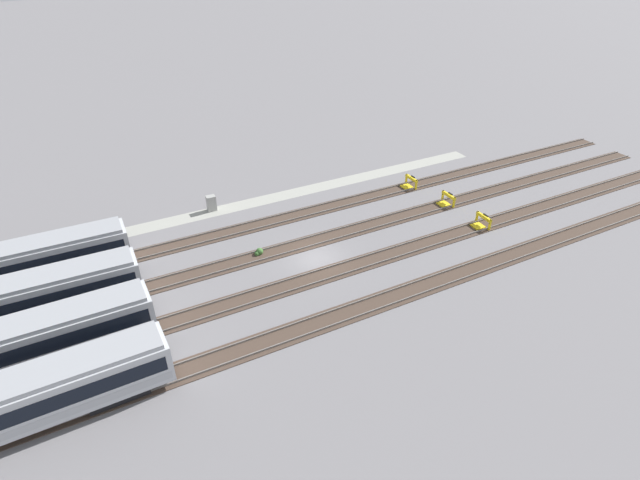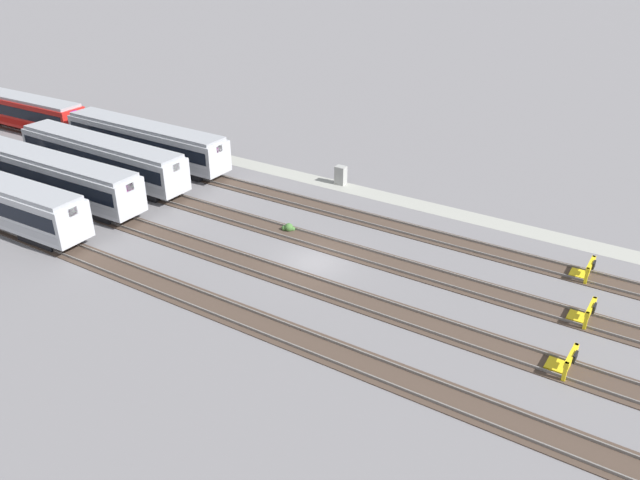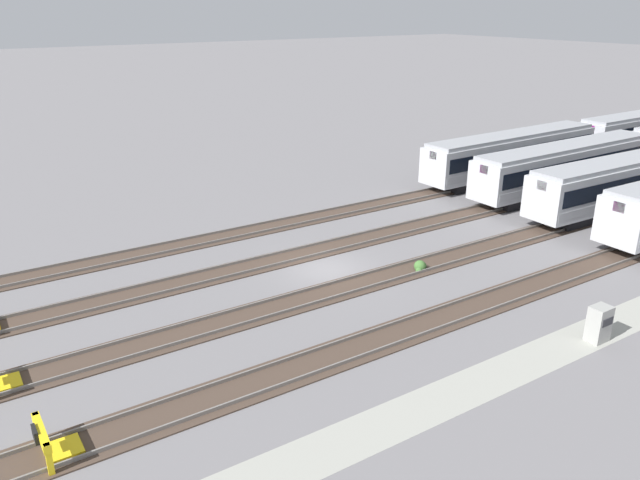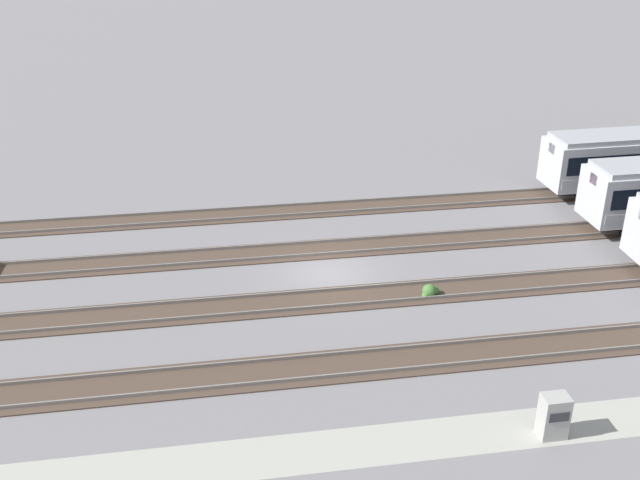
{
  "view_description": "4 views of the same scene",
  "coord_description": "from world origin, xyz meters",
  "views": [
    {
      "loc": [
        16.27,
        32.11,
        25.03
      ],
      "look_at": [
        -0.41,
        0.0,
        1.8
      ],
      "focal_mm": 28.0,
      "sensor_mm": 36.0,
      "label": 1
    },
    {
      "loc": [
        -19.54,
        30.29,
        20.54
      ],
      "look_at": [
        -0.41,
        0.0,
        1.8
      ],
      "focal_mm": 35.0,
      "sensor_mm": 36.0,
      "label": 2
    },
    {
      "loc": [
        -17.25,
        -25.82,
        13.54
      ],
      "look_at": [
        -0.41,
        0.0,
        1.8
      ],
      "focal_mm": 35.0,
      "sensor_mm": 36.0,
      "label": 3
    },
    {
      "loc": [
        -5.41,
        -31.18,
        16.96
      ],
      "look_at": [
        -0.41,
        0.0,
        1.8
      ],
      "focal_mm": 42.0,
      "sensor_mm": 36.0,
      "label": 4
    }
  ],
  "objects": [
    {
      "name": "ground_plane",
      "position": [
        0.0,
        0.0,
        0.0
      ],
      "size": [
        400.0,
        400.0,
        0.0
      ],
      "primitive_type": "plane",
      "color": "slate"
    },
    {
      "name": "service_walkway",
      "position": [
        0.0,
        -12.21,
        0.0
      ],
      "size": [
        54.0,
        2.0,
        0.01
      ],
      "primitive_type": "cube",
      "color": "#9E9E93",
      "rests_on": "ground"
    },
    {
      "name": "rail_track_nearest",
      "position": [
        0.0,
        -7.63,
        0.04
      ],
      "size": [
        90.0,
        2.23,
        0.21
      ],
      "color": "#47382D",
      "rests_on": "ground"
    },
    {
      "name": "rail_track_near_inner",
      "position": [
        0.0,
        -2.54,
        0.04
      ],
      "size": [
        90.0,
        2.24,
        0.21
      ],
      "color": "#47382D",
      "rests_on": "ground"
    },
    {
      "name": "rail_track_middle",
      "position": [
        0.0,
        2.54,
        0.04
      ],
      "size": [
        90.0,
        2.24,
        0.21
      ],
      "color": "#47382D",
      "rests_on": "ground"
    },
    {
      "name": "rail_track_far_inner",
      "position": [
        0.0,
        7.63,
        0.04
      ],
      "size": [
        90.0,
        2.23,
        0.21
      ],
      "color": "#47382D",
      "rests_on": "ground"
    },
    {
      "name": "subway_car_front_row_centre",
      "position": [
        42.47,
        -7.66,
        2.04
      ],
      "size": [
        18.06,
        3.26,
        3.7
      ],
      "color": "red",
      "rests_on": "ground"
    },
    {
      "name": "subway_car_front_row_rightmost",
      "position": [
        23.33,
        2.51,
        2.04
      ],
      "size": [
        18.03,
        3.06,
        3.7
      ],
      "color": "#B7BABF",
      "rests_on": "ground"
    },
    {
      "name": "subway_car_back_row_leftmost",
      "position": [
        23.33,
        -2.51,
        2.04
      ],
      "size": [
        18.05,
        3.16,
        3.7
      ],
      "color": "#B7BABF",
      "rests_on": "ground"
    },
    {
      "name": "subway_car_back_row_centre",
      "position": [
        23.33,
        -7.58,
        2.04
      ],
      "size": [
        18.03,
        3.03,
        3.7
      ],
      "color": "#B7BABF",
      "rests_on": "ground"
    },
    {
      "name": "bumper_stop_nearest_track",
      "position": [
        -15.55,
        -7.63,
        0.51
      ],
      "size": [
        1.34,
        2.0,
        1.22
      ],
      "color": "yellow",
      "rests_on": "ground"
    },
    {
      "name": "bumper_stop_near_inner_track",
      "position": [
        -16.56,
        -2.55,
        0.51
      ],
      "size": [
        1.35,
        2.0,
        1.22
      ],
      "color": "yellow",
      "rests_on": "ground"
    },
    {
      "name": "bumper_stop_middle_track",
      "position": [
        -16.64,
        2.53,
        0.51
      ],
      "size": [
        1.37,
        2.01,
        1.22
      ],
      "color": "yellow",
      "rests_on": "ground"
    },
    {
      "name": "electrical_cabinet",
      "position": [
        5.49,
        -12.66,
        0.8
      ],
      "size": [
        0.9,
        0.73,
        1.6
      ],
      "color": "#9E9E99",
      "rests_on": "ground"
    },
    {
      "name": "weed_clump",
      "position": [
        4.16,
        -2.91,
        0.24
      ],
      "size": [
        0.92,
        0.7,
        0.64
      ],
      "color": "#427033",
      "rests_on": "ground"
    }
  ]
}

